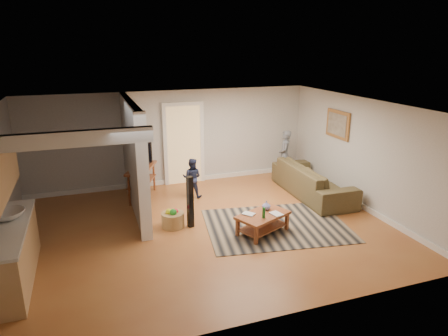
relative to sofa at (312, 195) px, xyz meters
The scene contains 11 objects.
ground 3.23m from the sofa, 162.69° to the right, with size 7.50×7.50×0.00m, color #984F26.
room_shell 4.43m from the sofa, behind, with size 7.54×6.02×2.52m.
area_rug 2.10m from the sofa, 141.12° to the right, with size 2.89×2.11×0.01m, color black.
sofa is the anchor object (origin of this frame).
coffee_table 2.56m from the sofa, 143.38° to the right, with size 1.21×0.99×0.62m.
tv_console 4.26m from the sofa, 163.34° to the left, with size 0.93×1.33×1.07m.
speaker_left 3.47m from the sofa, 166.94° to the right, with size 0.11×0.11×1.09m, color black.
speaker_right 4.18m from the sofa, behind, with size 0.11×0.11×1.12m, color black.
toy_basket 3.75m from the sofa, 169.86° to the right, with size 0.47×0.47×0.42m.
child 1.36m from the sofa, 93.57° to the left, with size 0.51×0.33×1.39m, color slate.
toddler 2.99m from the sofa, 163.21° to the left, with size 0.48×0.37×0.99m, color #212745.
Camera 1 is at (-2.08, -7.18, 3.62)m, focal length 32.00 mm.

